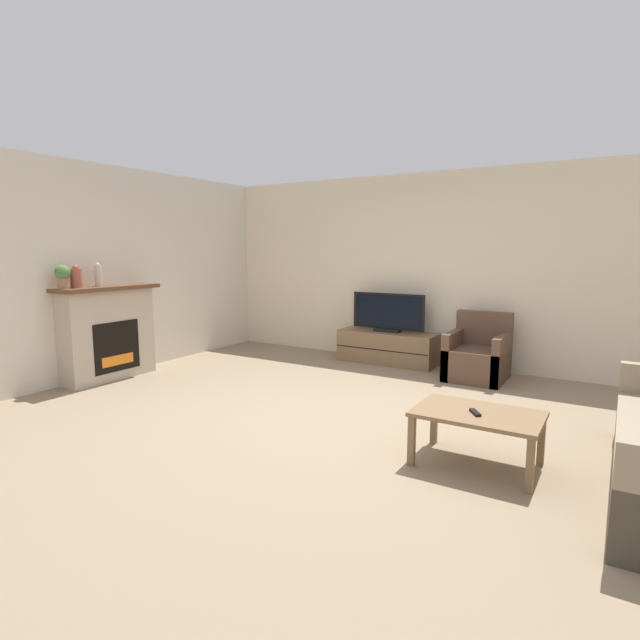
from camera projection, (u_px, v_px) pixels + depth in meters
name	position (u px, v px, depth m)	size (l,w,h in m)	color
ground_plane	(341.00, 418.00, 4.87)	(24.00, 24.00, 0.00)	#89755B
wall_back	(437.00, 270.00, 7.02)	(12.00, 0.06, 2.70)	beige
wall_left	(109.00, 271.00, 6.47)	(0.06, 12.00, 2.70)	beige
fireplace	(108.00, 332.00, 6.29)	(0.45, 1.29, 1.19)	#B7A893
mantel_vase_left	(76.00, 277.00, 5.85)	(0.13, 0.13, 0.27)	#994C3D
mantel_vase_centre_left	(98.00, 275.00, 6.09)	(0.09, 0.09, 0.29)	beige
potted_plant	(63.00, 275.00, 5.71)	(0.17, 0.17, 0.27)	#936B4C
tv_stand	(387.00, 347.00, 7.22)	(1.42, 0.49, 0.46)	brown
tv	(388.00, 314.00, 7.15)	(1.09, 0.18, 0.56)	black
armchair	(478.00, 357.00, 6.33)	(0.70, 0.76, 0.84)	brown
coffee_table	(478.00, 419.00, 3.77)	(0.92, 0.60, 0.42)	brown
remote	(475.00, 412.00, 3.72)	(0.12, 0.15, 0.02)	black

